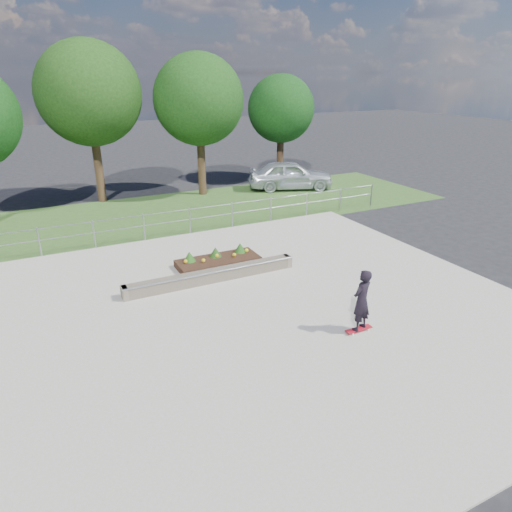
{
  "coord_description": "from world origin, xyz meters",
  "views": [
    {
      "loc": [
        -5.93,
        -10.7,
        6.59
      ],
      "look_at": [
        0.2,
        1.5,
        1.1
      ],
      "focal_mm": 32.0,
      "sensor_mm": 36.0,
      "label": 1
    }
  ],
  "objects_px": {
    "grind_ledge": "(212,276)",
    "parked_car": "(290,175)",
    "skateboarder": "(362,301)",
    "planter_bed": "(218,260)"
  },
  "relations": [
    {
      "from": "grind_ledge",
      "to": "parked_car",
      "type": "relative_size",
      "value": 1.19
    },
    {
      "from": "grind_ledge",
      "to": "parked_car",
      "type": "xyz_separation_m",
      "value": [
        9.21,
        10.41,
        0.59
      ]
    },
    {
      "from": "grind_ledge",
      "to": "planter_bed",
      "type": "relative_size",
      "value": 2.0
    },
    {
      "from": "planter_bed",
      "to": "parked_car",
      "type": "xyz_separation_m",
      "value": [
        8.5,
        9.16,
        0.61
      ]
    },
    {
      "from": "grind_ledge",
      "to": "planter_bed",
      "type": "height_order",
      "value": "planter_bed"
    },
    {
      "from": "planter_bed",
      "to": "grind_ledge",
      "type": "bearing_deg",
      "value": -119.38
    },
    {
      "from": "skateboarder",
      "to": "parked_car",
      "type": "height_order",
      "value": "skateboarder"
    },
    {
      "from": "skateboarder",
      "to": "parked_car",
      "type": "xyz_separation_m",
      "value": [
        6.84,
        15.2,
        -0.14
      ]
    },
    {
      "from": "parked_car",
      "to": "planter_bed",
      "type": "bearing_deg",
      "value": 157.88
    },
    {
      "from": "skateboarder",
      "to": "parked_car",
      "type": "bearing_deg",
      "value": 65.78
    }
  ]
}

